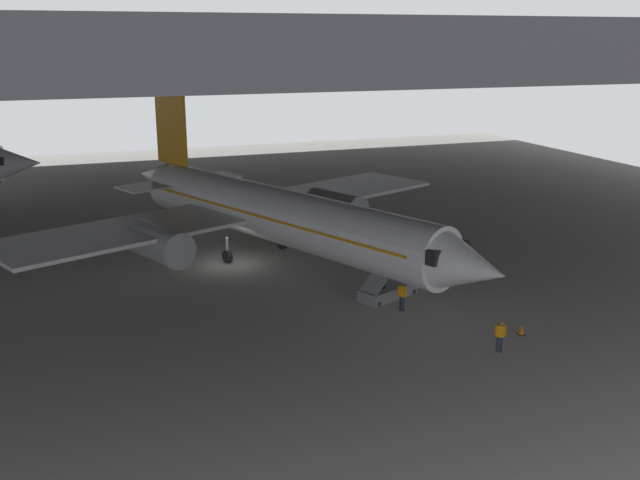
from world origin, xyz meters
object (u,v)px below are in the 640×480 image
(airplane_main, at_px, (273,214))
(boarding_stairs, at_px, (389,285))
(traffic_cone_orange, at_px, (521,329))
(crew_worker_near_nose, at_px, (500,334))
(crew_worker_by_stairs, at_px, (402,295))
(baggage_tug, at_px, (264,228))

(airplane_main, bearing_deg, boarding_stairs, -63.87)
(boarding_stairs, distance_m, traffic_cone_orange, 8.63)
(crew_worker_near_nose, relative_size, crew_worker_by_stairs, 0.96)
(crew_worker_near_nose, distance_m, crew_worker_by_stairs, 7.02)
(airplane_main, bearing_deg, crew_worker_near_nose, -71.07)
(boarding_stairs, height_order, baggage_tug, boarding_stairs)
(crew_worker_by_stairs, bearing_deg, crew_worker_near_nose, -73.11)
(airplane_main, bearing_deg, crew_worker_by_stairs, -69.89)
(boarding_stairs, xyz_separation_m, crew_worker_by_stairs, (-0.27, -2.35, 0.26))
(crew_worker_by_stairs, xyz_separation_m, baggage_tug, (-2.80, 18.79, -0.46))
(crew_worker_near_nose, relative_size, traffic_cone_orange, 2.75)
(crew_worker_by_stairs, relative_size, baggage_tug, 0.70)
(airplane_main, bearing_deg, traffic_cone_orange, -62.85)
(crew_worker_near_nose, distance_m, baggage_tug, 25.96)
(boarding_stairs, bearing_deg, crew_worker_near_nose, -78.95)
(boarding_stairs, relative_size, traffic_cone_orange, 7.74)
(crew_worker_near_nose, distance_m, traffic_cone_orange, 2.83)
(crew_worker_near_nose, relative_size, baggage_tug, 0.67)
(airplane_main, distance_m, crew_worker_by_stairs, 12.42)
(traffic_cone_orange, height_order, baggage_tug, baggage_tug)
(boarding_stairs, height_order, crew_worker_by_stairs, boarding_stairs)
(traffic_cone_orange, bearing_deg, crew_worker_near_nose, -147.56)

